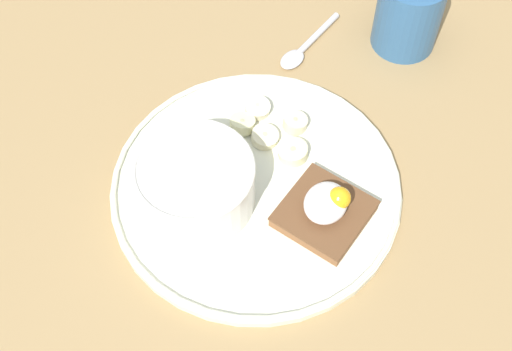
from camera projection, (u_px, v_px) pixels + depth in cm
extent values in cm
cube|color=#997A4F|center=(256.00, 196.00, 77.34)|extent=(120.00, 120.00, 2.00)
cylinder|color=silver|center=(256.00, 188.00, 76.09)|extent=(30.97, 30.97, 1.00)
torus|color=silver|center=(256.00, 184.00, 75.42)|extent=(30.77, 30.77, 0.60)
cylinder|color=white|center=(195.00, 184.00, 72.36)|extent=(12.20, 12.20, 5.76)
torus|color=white|center=(193.00, 169.00, 69.96)|extent=(12.40, 12.40, 0.60)
cylinder|color=white|center=(195.00, 187.00, 72.71)|extent=(10.80, 10.80, 4.53)
ellipsoid|color=white|center=(194.00, 175.00, 70.98)|extent=(10.26, 10.26, 1.20)
ellipsoid|color=tan|center=(208.00, 156.00, 71.88)|extent=(1.52, 1.07, 0.61)
ellipsoid|color=beige|center=(202.00, 187.00, 69.78)|extent=(1.92, 1.94, 0.71)
ellipsoid|color=tan|center=(159.00, 178.00, 70.43)|extent=(1.47, 1.75, 0.64)
ellipsoid|color=tan|center=(211.00, 150.00, 72.37)|extent=(1.31, 1.30, 0.48)
ellipsoid|color=beige|center=(196.00, 155.00, 71.84)|extent=(2.18, 1.75, 0.81)
cube|color=brown|center=(327.00, 207.00, 72.61)|extent=(9.20, 9.20, 0.30)
cube|color=brown|center=(326.00, 210.00, 73.15)|extent=(9.02, 9.02, 1.49)
ellipsoid|color=white|center=(328.00, 199.00, 71.38)|extent=(4.95, 4.32, 2.75)
sphere|color=#F6AC18|center=(339.00, 198.00, 70.59)|extent=(2.34, 2.34, 2.34)
cylinder|color=#F5E7C1|center=(257.00, 108.00, 80.56)|extent=(3.57, 3.68, 1.65)
cylinder|color=#BFB496|center=(258.00, 105.00, 80.06)|extent=(0.64, 0.65, 0.20)
cylinder|color=beige|center=(294.00, 122.00, 79.48)|extent=(3.92, 3.93, 1.57)
cylinder|color=tan|center=(294.00, 118.00, 78.93)|extent=(0.70, 0.70, 0.17)
cylinder|color=beige|center=(265.00, 137.00, 78.47)|extent=(3.05, 3.17, 1.45)
cylinder|color=#B5AD8C|center=(265.00, 134.00, 78.05)|extent=(0.55, 0.56, 0.20)
cylinder|color=beige|center=(242.00, 124.00, 79.30)|extent=(3.52, 3.38, 1.75)
cylinder|color=#B8B58A|center=(242.00, 120.00, 78.80)|extent=(0.62, 0.60, 0.22)
cylinder|color=beige|center=(293.00, 152.00, 77.31)|extent=(4.51, 4.55, 1.48)
cylinder|color=#BAB485|center=(293.00, 149.00, 76.82)|extent=(0.81, 0.81, 0.18)
cylinder|color=#2F5C8A|center=(409.00, 13.00, 84.66)|extent=(7.87, 7.87, 9.52)
cylinder|color=silver|center=(315.00, 37.00, 88.50)|extent=(9.60, 2.27, 0.80)
ellipsoid|color=silver|center=(292.00, 59.00, 86.42)|extent=(3.93, 2.93, 0.70)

